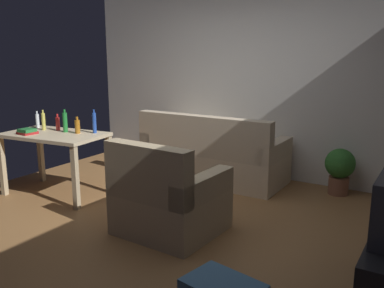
{
  "coord_description": "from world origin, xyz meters",
  "views": [
    {
      "loc": [
        2.39,
        -3.22,
        1.72
      ],
      "look_at": [
        0.1,
        0.5,
        0.75
      ],
      "focal_mm": 39.23,
      "sensor_mm": 36.0,
      "label": 1
    }
  ],
  "objects": [
    {
      "name": "book_stack",
      "position": [
        -1.82,
        -0.1,
        0.79
      ],
      "size": [
        0.22,
        0.2,
        0.07
      ],
      "color": "maroon",
      "rests_on": "desk"
    },
    {
      "name": "desk",
      "position": [
        -1.59,
        0.1,
        0.65
      ],
      "size": [
        1.27,
        0.83,
        0.76
      ],
      "rotation": [
        0.0,
        0.0,
        0.11
      ],
      "color": "#C6B28E",
      "rests_on": "ground_plane"
    },
    {
      "name": "bottle_blue",
      "position": [
        -1.18,
        0.36,
        0.89
      ],
      "size": [
        0.05,
        0.05,
        0.28
      ],
      "color": "#2347A3",
      "rests_on": "desk"
    },
    {
      "name": "couch",
      "position": [
        -0.26,
        1.59,
        0.31
      ],
      "size": [
        1.9,
        0.84,
        0.92
      ],
      "rotation": [
        0.0,
        0.0,
        3.14
      ],
      "color": "beige",
      "rests_on": "ground_plane"
    },
    {
      "name": "wall_rear",
      "position": [
        0.0,
        2.2,
        1.35
      ],
      "size": [
        5.2,
        0.1,
        2.7
      ],
      "primitive_type": "cube",
      "color": "silver",
      "rests_on": "ground_plane"
    },
    {
      "name": "ground_plane",
      "position": [
        0.0,
        0.0,
        -0.01
      ],
      "size": [
        5.2,
        4.4,
        0.02
      ],
      "primitive_type": "cube",
      "color": "olive"
    },
    {
      "name": "bottle_amber",
      "position": [
        -1.34,
        0.24,
        0.84
      ],
      "size": [
        0.06,
        0.06,
        0.2
      ],
      "color": "#9E6019",
      "rests_on": "desk"
    },
    {
      "name": "bottle_clear",
      "position": [
        -2.07,
        0.25,
        0.85
      ],
      "size": [
        0.04,
        0.04,
        0.21
      ],
      "color": "silver",
      "rests_on": "desk"
    },
    {
      "name": "bottle_green",
      "position": [
        -1.53,
        0.22,
        0.88
      ],
      "size": [
        0.06,
        0.06,
        0.28
      ],
      "color": "#1E722D",
      "rests_on": "desk"
    },
    {
      "name": "armchair",
      "position": [
        0.2,
        -0.11,
        0.32
      ],
      "size": [
        0.94,
        0.88,
        0.92
      ],
      "rotation": [
        0.0,
        0.0,
        3.09
      ],
      "color": "tan",
      "rests_on": "ground_plane"
    },
    {
      "name": "bottle_squat",
      "position": [
        -1.87,
        0.18,
        0.87
      ],
      "size": [
        0.05,
        0.05,
        0.25
      ],
      "color": "#BCB24C",
      "rests_on": "desk"
    },
    {
      "name": "bottle_red",
      "position": [
        -1.7,
        0.26,
        0.85
      ],
      "size": [
        0.05,
        0.05,
        0.2
      ],
      "color": "#AD2323",
      "rests_on": "desk"
    },
    {
      "name": "potted_plant",
      "position": [
        1.35,
        1.9,
        0.33
      ],
      "size": [
        0.36,
        0.36,
        0.57
      ],
      "color": "brown",
      "rests_on": "ground_plane"
    }
  ]
}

